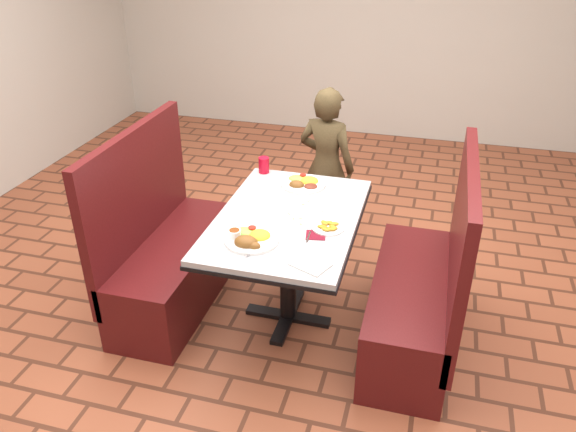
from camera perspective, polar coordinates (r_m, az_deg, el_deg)
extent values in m
plane|color=#9C5033|center=(3.68, 0.00, -10.29)|extent=(7.00, 7.00, 0.00)
cube|color=beige|center=(6.36, 8.93, 20.23)|extent=(6.00, 0.04, 2.80)
cube|color=#B2B5B7|center=(3.26, 0.00, -0.27)|extent=(0.80, 1.20, 0.03)
cube|color=black|center=(3.28, 0.00, -0.69)|extent=(0.81, 1.21, 0.02)
cylinder|color=black|center=(3.46, 0.00, -5.70)|extent=(0.10, 0.10, 0.69)
cube|color=black|center=(3.67, 0.00, -10.11)|extent=(0.55, 0.08, 0.03)
cube|color=black|center=(3.67, 0.00, -10.11)|extent=(0.08, 0.55, 0.03)
cube|color=#521213|center=(3.77, -11.11, -5.54)|extent=(0.45, 1.20, 0.45)
cube|color=#521213|center=(3.63, -14.95, 1.27)|extent=(0.06, 1.20, 0.95)
cube|color=#521213|center=(3.46, 12.24, -9.25)|extent=(0.45, 1.20, 0.45)
cube|color=#521213|center=(3.20, 17.03, -3.01)|extent=(0.06, 1.20, 0.95)
imported|color=brown|center=(4.25, 3.90, 5.03)|extent=(0.50, 0.39, 1.22)
cylinder|color=white|center=(3.01, -3.71, -2.43)|extent=(0.29, 0.29, 0.02)
ellipsoid|color=gold|center=(3.02, -2.91, -1.58)|extent=(0.12, 0.12, 0.05)
ellipsoid|color=#8CC04D|center=(3.06, -4.37, -1.34)|extent=(0.12, 0.10, 0.04)
cylinder|color=red|center=(3.07, -3.66, -1.18)|extent=(0.04, 0.04, 0.01)
ellipsoid|color=brown|center=(2.94, -4.31, -2.23)|extent=(0.13, 0.10, 0.07)
ellipsoid|color=brown|center=(2.92, -3.50, -2.76)|extent=(0.07, 0.05, 0.05)
cylinder|color=white|center=(3.02, -5.46, -1.80)|extent=(0.07, 0.07, 0.04)
cylinder|color=brown|center=(3.01, -5.47, -1.46)|extent=(0.06, 0.06, 0.01)
cylinder|color=white|center=(3.61, 1.56, 3.25)|extent=(0.29, 0.29, 0.02)
ellipsoid|color=gold|center=(3.63, 2.20, 3.93)|extent=(0.12, 0.12, 0.05)
ellipsoid|color=#8CC04D|center=(3.66, 0.95, 4.07)|extent=(0.12, 0.10, 0.04)
cylinder|color=red|center=(3.67, 1.52, 4.19)|extent=(0.04, 0.04, 0.01)
ellipsoid|color=maroon|center=(3.56, 2.34, 3.23)|extent=(0.09, 0.09, 0.03)
ellipsoid|color=brown|center=(3.56, 0.88, 3.52)|extent=(0.10, 0.07, 0.06)
cylinder|color=white|center=(3.13, 4.07, -1.20)|extent=(0.18, 0.18, 0.01)
cube|color=maroon|center=(3.07, 2.83, -1.95)|extent=(0.12, 0.12, 0.00)
cube|color=silver|center=(3.04, 2.10, -2.12)|extent=(0.02, 0.12, 0.00)
cylinder|color=red|center=(3.78, -2.47, 5.20)|extent=(0.07, 0.07, 0.11)
cube|color=white|center=(2.82, 2.27, -4.93)|extent=(0.22, 0.20, 0.01)
cube|color=silver|center=(2.97, -3.71, -2.92)|extent=(0.09, 0.16, 0.00)
cube|color=silver|center=(2.92, -3.24, -3.54)|extent=(0.09, 0.14, 0.00)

